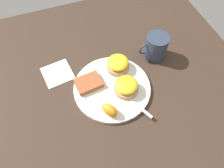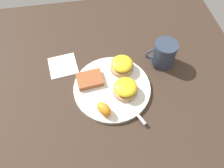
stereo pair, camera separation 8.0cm
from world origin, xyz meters
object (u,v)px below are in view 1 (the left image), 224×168
sandwich_benedict_left (126,86)px  sandwich_benedict_right (118,64)px  orange_wedge (110,110)px  hashbrown_patty (89,83)px  fork (126,96)px  cup (156,47)px

sandwich_benedict_left → sandwich_benedict_right: 0.11m
sandwich_benedict_right → orange_wedge: sandwich_benedict_right is taller
orange_wedge → hashbrown_patty: bearing=-75.9°
sandwich_benedict_right → sandwich_benedict_left: bearing=85.7°
hashbrown_patty → orange_wedge: size_ratio=1.58×
fork → sandwich_benedict_left: bearing=-110.0°
sandwich_benedict_right → fork: size_ratio=0.46×
orange_wedge → fork: bearing=-153.0°
sandwich_benedict_left → hashbrown_patty: bearing=-29.7°
sandwich_benedict_left → sandwich_benedict_right: size_ratio=1.00×
sandwich_benedict_left → cup: cup is taller
sandwich_benedict_left → orange_wedge: (0.09, 0.07, -0.00)m
sandwich_benedict_left → orange_wedge: 0.11m
orange_wedge → cup: size_ratio=0.49×
cup → sandwich_benedict_left: bearing=35.0°
sandwich_benedict_right → cup: bearing=-173.6°
sandwich_benedict_left → fork: size_ratio=0.46×
hashbrown_patty → cup: 0.31m
sandwich_benedict_right → orange_wedge: bearing=61.1°
orange_wedge → cup: cup is taller
orange_wedge → cup: bearing=-144.1°
hashbrown_patty → fork: 0.15m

